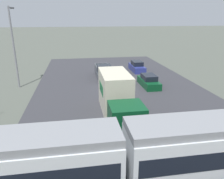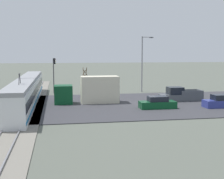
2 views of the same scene
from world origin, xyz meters
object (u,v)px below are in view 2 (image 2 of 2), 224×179
Objects in this scene: street_lamp_near_crossing at (143,61)px; street_tree at (85,81)px; pickup_truck at (180,96)px; sedan_car_1 at (221,102)px; traffic_light_pole at (54,71)px; light_rail_tram at (27,91)px; sedan_car_0 at (158,103)px; box_truck at (91,91)px.

street_tree is at bearing 83.93° from street_lamp_near_crossing.
sedan_car_1 is at bearing -151.79° from pickup_truck.
traffic_light_pole is at bearing 96.71° from street_tree.
light_rail_tram reaches higher than pickup_truck.
sedan_car_0 is at bearing -94.94° from sedan_car_1.
box_truck is 1.94× the size of sedan_car_1.
pickup_truck is 11.84m from street_lamp_near_crossing.
pickup_truck is 20.56m from traffic_light_pole.
pickup_truck is at bearing -151.79° from sedan_car_1.
street_lamp_near_crossing reaches higher than traffic_light_pole.
box_truck reaches higher than pickup_truck.
traffic_light_pole is at bearing 24.18° from box_truck.
light_rail_tram reaches higher than box_truck.
pickup_truck is 1.36× the size of sedan_car_1.
light_rail_tram is at bearing -107.17° from sedan_car_1.
street_lamp_near_crossing is at bearing -63.44° from light_rail_tram.
light_rail_tram is 20.55m from pickup_truck.
box_truck is 1.45× the size of traffic_light_pole.
traffic_light_pole is at bearing 37.14° from sedan_car_0.
light_rail_tram is 13.22m from street_tree.
street_lamp_near_crossing is at bearing -91.70° from traffic_light_pole.
box_truck is at bearing 178.93° from street_tree.
sedan_car_0 is 0.75× the size of traffic_light_pole.
street_lamp_near_crossing is at bearing -9.25° from sedan_car_0.
street_tree is (11.74, 11.98, 1.12)m from pickup_truck.
street_lamp_near_crossing is (15.69, -2.55, 4.63)m from sedan_car_0.
box_truck reaches higher than sedan_car_0.
traffic_light_pole is (16.80, 20.06, 2.98)m from sedan_car_1.
sedan_car_1 is at bearing -111.61° from box_truck.
sedan_car_0 is 1.00× the size of sedan_car_1.
street_lamp_near_crossing is at bearing -43.87° from box_truck.
traffic_light_pole is 1.36× the size of street_tree.
box_truck is at bearing 136.13° from street_lamp_near_crossing.
light_rail_tram is 5.22× the size of traffic_light_pole.
pickup_truck is (-1.61, -20.47, -0.86)m from light_rail_tram.
box_truck reaches higher than sedan_car_1.
light_rail_tram is 6.97× the size of sedan_car_1.
light_rail_tram is 8.36m from box_truck.
light_rail_tram is at bearing 81.54° from box_truck.
street_tree reaches higher than sedan_car_0.
box_truck is 14.78m from street_lamp_near_crossing.
street_lamp_near_crossing is (9.10, -18.21, 3.64)m from light_rail_tram.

